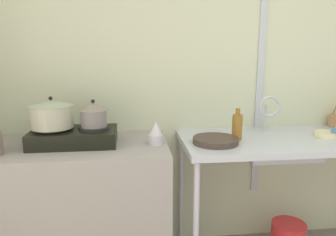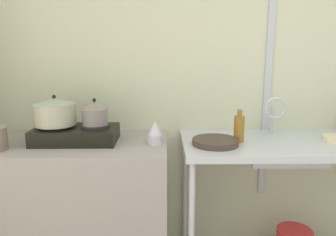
# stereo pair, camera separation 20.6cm
# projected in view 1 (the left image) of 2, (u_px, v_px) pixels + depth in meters

# --- Properties ---
(wall_back) EXTENTS (5.03, 0.10, 2.66)m
(wall_back) POSITION_uv_depth(u_px,v_px,m) (269.00, 72.00, 2.46)
(wall_back) COLOR beige
(wall_back) RESTS_ON ground
(wall_metal_strip) EXTENTS (0.05, 0.01, 2.13)m
(wall_metal_strip) POSITION_uv_depth(u_px,v_px,m) (261.00, 54.00, 2.37)
(wall_metal_strip) COLOR #B3B7C5
(counter_concrete) EXTENTS (1.25, 0.65, 0.91)m
(counter_concrete) POSITION_uv_depth(u_px,v_px,m) (72.00, 211.00, 2.11)
(counter_concrete) COLOR gray
(counter_concrete) RESTS_ON ground
(counter_sink) EXTENTS (1.50, 0.65, 0.91)m
(counter_sink) POSITION_uv_depth(u_px,v_px,m) (291.00, 147.00, 2.20)
(counter_sink) COLOR #B3B7C5
(counter_sink) RESTS_ON ground
(stove) EXTENTS (0.52, 0.31, 0.11)m
(stove) POSITION_uv_depth(u_px,v_px,m) (74.00, 136.00, 2.02)
(stove) COLOR black
(stove) RESTS_ON counter_concrete
(pot_on_left_burner) EXTENTS (0.26, 0.26, 0.19)m
(pot_on_left_burner) POSITION_uv_depth(u_px,v_px,m) (52.00, 114.00, 1.97)
(pot_on_left_burner) COLOR #A5A18C
(pot_on_left_burner) RESTS_ON stove
(pot_on_right_burner) EXTENTS (0.16, 0.16, 0.17)m
(pot_on_right_burner) POSITION_uv_depth(u_px,v_px,m) (94.00, 115.00, 2.00)
(pot_on_right_burner) COLOR slate
(pot_on_right_burner) RESTS_ON stove
(percolator) EXTENTS (0.09, 0.09, 0.15)m
(percolator) POSITION_uv_depth(u_px,v_px,m) (156.00, 133.00, 2.02)
(percolator) COLOR silver
(percolator) RESTS_ON counter_concrete
(sink_basin) EXTENTS (0.48, 0.33, 0.12)m
(sink_basin) POSITION_uv_depth(u_px,v_px,m) (278.00, 147.00, 2.19)
(sink_basin) COLOR #B3B7C5
(sink_basin) RESTS_ON counter_sink
(faucet) EXTENTS (0.15, 0.09, 0.27)m
(faucet) POSITION_uv_depth(u_px,v_px,m) (269.00, 108.00, 2.27)
(faucet) COLOR #B3B7C5
(faucet) RESTS_ON counter_sink
(frying_pan) EXTENTS (0.29, 0.29, 0.04)m
(frying_pan) POSITION_uv_depth(u_px,v_px,m) (216.00, 140.00, 2.05)
(frying_pan) COLOR #3E3029
(frying_pan) RESTS_ON counter_sink
(cup_by_rack) EXTENTS (0.07, 0.07, 0.06)m
(cup_by_rack) POSITION_uv_depth(u_px,v_px,m) (336.00, 134.00, 2.17)
(cup_by_rack) COLOR teal
(cup_by_rack) RESTS_ON counter_sink
(small_bowl_on_drainboard) EXTENTS (0.15, 0.15, 0.04)m
(small_bowl_on_drainboard) POSITION_uv_depth(u_px,v_px,m) (326.00, 134.00, 2.21)
(small_bowl_on_drainboard) COLOR beige
(small_bowl_on_drainboard) RESTS_ON counter_sink
(bottle_by_sink) EXTENTS (0.07, 0.07, 0.21)m
(bottle_by_sink) POSITION_uv_depth(u_px,v_px,m) (237.00, 127.00, 2.12)
(bottle_by_sink) COLOR olive
(bottle_by_sink) RESTS_ON counter_sink
(utensil_jar) EXTENTS (0.08, 0.08, 0.22)m
(utensil_jar) POSITION_uv_depth(u_px,v_px,m) (333.00, 120.00, 2.49)
(utensil_jar) COLOR #A3704A
(utensil_jar) RESTS_ON counter_sink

